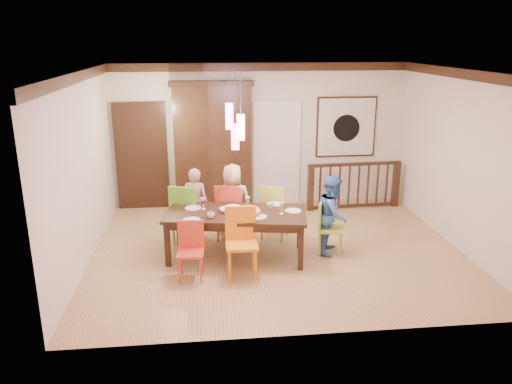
{
  "coord_description": "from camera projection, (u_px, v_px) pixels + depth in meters",
  "views": [
    {
      "loc": [
        -1.17,
        -7.55,
        3.36
      ],
      "look_at": [
        -0.33,
        0.14,
        0.97
      ],
      "focal_mm": 35.0,
      "sensor_mm": 36.0,
      "label": 1
    }
  ],
  "objects": [
    {
      "name": "small_bowl",
      "position": [
        226.0,
        210.0,
        7.81
      ],
      "size": [
        0.25,
        0.25,
        0.06
      ],
      "primitive_type": "imported",
      "rotation": [
        0.0,
        0.0,
        -0.25
      ],
      "color": "white",
      "rests_on": "dining_table"
    },
    {
      "name": "chair_end_right",
      "position": [
        331.0,
        225.0,
        8.0
      ],
      "size": [
        0.5,
        0.5,
        0.87
      ],
      "rotation": [
        0.0,
        0.0,
        1.24
      ],
      "color": "#9AB536",
      "rests_on": "floor"
    },
    {
      "name": "cup_left",
      "position": [
        211.0,
        215.0,
        7.54
      ],
      "size": [
        0.14,
        0.14,
        0.09
      ],
      "primitive_type": "imported",
      "rotation": [
        0.0,
        0.0,
        -0.21
      ],
      "color": "silver",
      "rests_on": "dining_table"
    },
    {
      "name": "dining_table",
      "position": [
        236.0,
        217.0,
        7.84
      ],
      "size": [
        2.32,
        1.35,
        0.75
      ],
      "rotation": [
        0.0,
        0.0,
        -0.17
      ],
      "color": "black",
      "rests_on": "floor"
    },
    {
      "name": "plate_far_mid",
      "position": [
        233.0,
        207.0,
        8.04
      ],
      "size": [
        0.26,
        0.26,
        0.01
      ],
      "primitive_type": "cylinder",
      "color": "white",
      "rests_on": "dining_table"
    },
    {
      "name": "person_far_left",
      "position": [
        195.0,
        203.0,
        8.61
      ],
      "size": [
        0.52,
        0.4,
        1.26
      ],
      "primitive_type": "imported",
      "rotation": [
        0.0,
        0.0,
        2.91
      ],
      "color": "#D1A39F",
      "rests_on": "floor"
    },
    {
      "name": "chair_near_left",
      "position": [
        190.0,
        248.0,
        7.14
      ],
      "size": [
        0.41,
        0.41,
        0.85
      ],
      "rotation": [
        0.0,
        0.0,
        -0.06
      ],
      "color": "red",
      "rests_on": "floor"
    },
    {
      "name": "panel_door",
      "position": [
        142.0,
        158.0,
        10.05
      ],
      "size": [
        1.04,
        0.07,
        2.24
      ],
      "primitive_type": "cube",
      "color": "black",
      "rests_on": "wall_back"
    },
    {
      "name": "plate_near_left",
      "position": [
        192.0,
        220.0,
        7.46
      ],
      "size": [
        0.26,
        0.26,
        0.01
      ],
      "primitive_type": "cylinder",
      "color": "white",
      "rests_on": "dining_table"
    },
    {
      "name": "chair_far_left",
      "position": [
        188.0,
        209.0,
        8.44
      ],
      "size": [
        0.61,
        0.61,
        1.04
      ],
      "rotation": [
        0.0,
        0.0,
        2.78
      ],
      "color": "#5DA324",
      "rests_on": "floor"
    },
    {
      "name": "pendant_cluster",
      "position": [
        235.0,
        126.0,
        7.41
      ],
      "size": [
        0.27,
        0.21,
        1.14
      ],
      "color": "#FC4BA3",
      "rests_on": "ceiling"
    },
    {
      "name": "floor",
      "position": [
        277.0,
        250.0,
        8.28
      ],
      "size": [
        6.0,
        6.0,
        0.0
      ],
      "primitive_type": "plane",
      "color": "#A3814E",
      "rests_on": "ground"
    },
    {
      "name": "plate_end_right",
      "position": [
        293.0,
        211.0,
        7.86
      ],
      "size": [
        0.26,
        0.26,
        0.01
      ],
      "primitive_type": "cylinder",
      "color": "white",
      "rests_on": "dining_table"
    },
    {
      "name": "chair_far_right",
      "position": [
        275.0,
        207.0,
        8.61
      ],
      "size": [
        0.59,
        0.59,
        0.99
      ],
      "rotation": [
        0.0,
        0.0,
        2.71
      ],
      "color": "#AEB936",
      "rests_on": "floor"
    },
    {
      "name": "plate_near_mid",
      "position": [
        258.0,
        217.0,
        7.59
      ],
      "size": [
        0.26,
        0.26,
        0.01
      ],
      "primitive_type": "cylinder",
      "color": "white",
      "rests_on": "dining_table"
    },
    {
      "name": "wine_glass_b",
      "position": [
        247.0,
        203.0,
        7.97
      ],
      "size": [
        0.08,
        0.08,
        0.19
      ],
      "primitive_type": null,
      "color": "silver",
      "rests_on": "dining_table"
    },
    {
      "name": "painting",
      "position": [
        346.0,
        127.0,
        10.33
      ],
      "size": [
        1.25,
        0.06,
        1.25
      ],
      "color": "black",
      "rests_on": "wall_back"
    },
    {
      "name": "person_end_right",
      "position": [
        333.0,
        215.0,
        8.04
      ],
      "size": [
        0.69,
        0.76,
        1.28
      ],
      "primitive_type": "imported",
      "rotation": [
        0.0,
        0.0,
        1.17
      ],
      "color": "#416FB6",
      "rests_on": "floor"
    },
    {
      "name": "chair_near_mid",
      "position": [
        242.0,
        239.0,
        7.22
      ],
      "size": [
        0.46,
        0.46,
        1.01
      ],
      "rotation": [
        0.0,
        0.0,
        -0.0
      ],
      "color": "orange",
      "rests_on": "floor"
    },
    {
      "name": "person_far_mid",
      "position": [
        233.0,
        202.0,
        8.6
      ],
      "size": [
        0.65,
        0.43,
        1.32
      ],
      "primitive_type": "imported",
      "rotation": [
        0.0,
        0.0,
        3.12
      ],
      "color": "beige",
      "rests_on": "floor"
    },
    {
      "name": "serving_bowl",
      "position": [
        249.0,
        212.0,
        7.69
      ],
      "size": [
        0.36,
        0.36,
        0.08
      ],
      "primitive_type": "imported",
      "rotation": [
        0.0,
        0.0,
        0.07
      ],
      "color": "gold",
      "rests_on": "dining_table"
    },
    {
      "name": "cup_right",
      "position": [
        271.0,
        206.0,
        7.99
      ],
      "size": [
        0.11,
        0.11,
        0.08
      ],
      "primitive_type": "imported",
      "rotation": [
        0.0,
        0.0,
        -0.29
      ],
      "color": "silver",
      "rests_on": "dining_table"
    },
    {
      "name": "wall_left",
      "position": [
        82.0,
        170.0,
        7.55
      ],
      "size": [
        0.0,
        5.0,
        5.0
      ],
      "primitive_type": "plane",
      "rotation": [
        1.57,
        0.0,
        1.57
      ],
      "color": "silver",
      "rests_on": "floor"
    },
    {
      "name": "napkin",
      "position": [
        232.0,
        219.0,
        7.52
      ],
      "size": [
        0.18,
        0.14,
        0.01
      ],
      "primitive_type": "cube",
      "color": "#D83359",
      "rests_on": "dining_table"
    },
    {
      "name": "plate_far_right",
      "position": [
        275.0,
        204.0,
        8.18
      ],
      "size": [
        0.26,
        0.26,
        0.01
      ],
      "primitive_type": "cylinder",
      "color": "white",
      "rests_on": "dining_table"
    },
    {
      "name": "white_doorway",
      "position": [
        277.0,
        154.0,
        10.35
      ],
      "size": [
        0.97,
        0.05,
        2.22
      ],
      "primitive_type": "cube",
      "color": "silver",
      "rests_on": "wall_back"
    },
    {
      "name": "wall_right",
      "position": [
        459.0,
        160.0,
        8.16
      ],
      "size": [
        0.0,
        5.0,
        5.0
      ],
      "primitive_type": "plane",
      "rotation": [
        1.57,
        0.0,
        -1.57
      ],
      "color": "silver",
      "rests_on": "floor"
    },
    {
      "name": "wall_back",
      "position": [
        260.0,
        135.0,
        10.23
      ],
      "size": [
        6.0,
        0.0,
        6.0
      ],
      "primitive_type": "plane",
      "rotation": [
        1.57,
        0.0,
        0.0
      ],
      "color": "silver",
      "rests_on": "floor"
    },
    {
      "name": "wine_glass_a",
      "position": [
        203.0,
        204.0,
        7.92
      ],
      "size": [
        0.08,
        0.08,
        0.19
      ],
      "primitive_type": null,
      "color": "#590C19",
      "rests_on": "dining_table"
    },
    {
      "name": "balustrade",
      "position": [
        354.0,
        185.0,
        10.18
      ],
      "size": [
        1.95,
        0.17,
        0.96
      ],
      "rotation": [
        0.0,
        0.0,
        0.05
      ],
      "color": "black",
      "rests_on": "floor"
    },
    {
      "name": "wine_glass_c",
      "position": [
        234.0,
        212.0,
        7.56
      ],
      "size": [
        0.08,
        0.08,
        0.19
      ],
      "primitive_type": null,
      "color": "#590C19",
      "rests_on": "dining_table"
    },
    {
      "name": "crown_molding",
      "position": [
        279.0,
        76.0,
        7.45
      ],
      "size": [
        6.0,
        5.0,
        0.16
      ],
      "primitive_type": null,
      "color": "black",
      "rests_on": "wall_back"
    },
    {
      "name": "ceiling",
      "position": [
        279.0,
        71.0,
        7.43
      ],
      "size": [
        6.0,
        6.0,
        0.0
      ],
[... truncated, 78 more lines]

